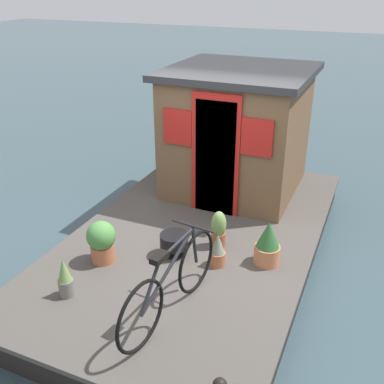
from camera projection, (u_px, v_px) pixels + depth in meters
ground_plane at (198, 256)px, 6.41m from camera, size 60.00×60.00×0.00m
houseboat_deck at (198, 244)px, 6.32m from camera, size 5.46×3.16×0.40m
houseboat_cabin at (237, 130)px, 7.14m from camera, size 2.15×2.16×1.96m
bicycle at (171, 284)px, 4.53m from camera, size 1.74×0.50×0.87m
potted_plant_ivy at (102, 241)px, 5.48m from camera, size 0.36×0.36×0.54m
potted_plant_basil at (268, 244)px, 5.44m from camera, size 0.32×0.32×0.58m
potted_plant_succulent at (218, 250)px, 5.43m from camera, size 0.19×0.19×0.44m
potted_plant_rosemary at (219, 229)px, 5.80m from camera, size 0.19×0.19×0.51m
potted_plant_mint at (65, 278)px, 4.90m from camera, size 0.17×0.17×0.48m
charcoal_grill at (174, 241)px, 5.64m from camera, size 0.36×0.36×0.30m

